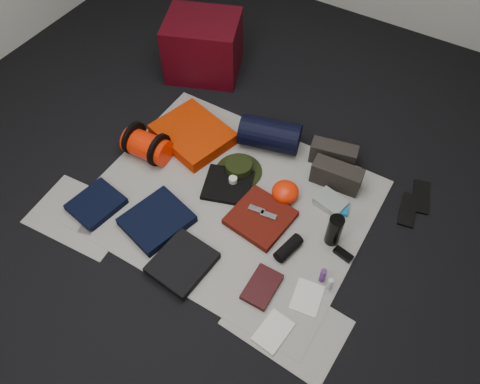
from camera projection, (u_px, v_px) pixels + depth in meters
The scene contains 37 objects.
floor at pixel (230, 202), 2.84m from camera, with size 4.50×4.50×0.02m, color black.
newspaper_mat at pixel (230, 201), 2.83m from camera, with size 1.60×1.30×0.01m, color #B6B4A8.
newspaper_sheet_front_left at pixel (81, 216), 2.77m from camera, with size 0.58×0.40×0.00m, color #B6B4A8.
newspaper_sheet_front_right at pixel (287, 323), 2.38m from camera, with size 0.58×0.40×0.00m, color #B6B4A8.
red_cabinet at pixel (203, 46), 3.39m from camera, with size 0.52×0.43×0.43m, color #45050E.
sleeping_pad at pixel (193, 134), 3.10m from camera, with size 0.47×0.39×0.09m, color red.
stuff_sack at pixel (147, 146), 2.98m from camera, with size 0.17×0.17×0.29m, color #F62204.
sack_strap_left at pixel (134, 138), 2.99m from camera, with size 0.22×0.22×0.03m, color black.
sack_strap_right at pixel (159, 150), 2.93m from camera, with size 0.22×0.22×0.03m, color black.
navy_duffel at pixel (270, 135), 3.02m from camera, with size 0.20×0.20×0.39m, color black.
boonie_brim at pixel (239, 171), 2.96m from camera, with size 0.30×0.30×0.01m, color black.
boonie_crown at pixel (239, 167), 2.93m from camera, with size 0.17×0.17×0.07m, color black.
hiking_boot_left at pixel (333, 154), 2.96m from camera, with size 0.29×0.11×0.14m, color #2A2520.
hiking_boot_right at pixel (337, 176), 2.85m from camera, with size 0.31×0.11×0.15m, color #2A2520.
flip_flop_left at pixel (408, 210), 2.79m from camera, with size 0.09×0.24×0.01m, color black.
flip_flop_right at pixel (421, 197), 2.84m from camera, with size 0.09×0.25×0.01m, color black.
trousers_navy_a at pixel (96, 204), 2.79m from camera, with size 0.25×0.29×0.04m, color black.
trousers_navy_b at pixel (157, 220), 2.71m from camera, with size 0.31×0.36×0.06m, color black.
trousers_charcoal at pixel (182, 263), 2.55m from camera, with size 0.28×0.32×0.05m, color black.
black_tshirt at pixel (228, 185), 2.88m from camera, with size 0.29×0.27×0.03m, color black.
red_shirt at pixel (261, 218), 2.73m from camera, with size 0.32×0.32×0.04m, color #521009.
orange_stuff_sack at pixel (285, 192), 2.80m from camera, with size 0.17×0.17×0.11m, color #F62204.
first_aid_pouch at pixel (331, 202), 2.80m from camera, with size 0.18×0.13×0.04m, color gray.
water_bottle at pixel (334, 230), 2.58m from camera, with size 0.08×0.08×0.21m, color black.
speaker at pixel (288, 248), 2.59m from camera, with size 0.07×0.07×0.18m, color black.
compact_camera at pixel (324, 204), 2.79m from camera, with size 0.11×0.06×0.04m, color #ADADB2.
cyan_case at pixel (340, 210), 2.77m from camera, with size 0.10×0.06×0.03m, color #0F6698.
toiletry_purple at pixel (323, 275), 2.48m from camera, with size 0.03×0.03×0.10m, color #4C1F66.
toiletry_clear at pixel (330, 284), 2.46m from camera, with size 0.03×0.03×0.08m, color #B5BAB5.
paperback_book at pixel (262, 287), 2.48m from camera, with size 0.15×0.23×0.03m, color black.
map_booklet at pixel (273, 331), 2.34m from camera, with size 0.14×0.20×0.01m, color silver.
map_printout at pixel (307, 297), 2.45m from camera, with size 0.15×0.19×0.01m, color silver.
sunglasses at pixel (343, 254), 2.59m from camera, with size 0.11×0.04×0.03m, color black.
key_cluster at pixel (87, 228), 2.70m from camera, with size 0.08×0.08×0.01m, color #ADADB2.
tape_roll at pixel (233, 180), 2.87m from camera, with size 0.05×0.05×0.04m, color silver.
energy_bar_a at pixel (256, 209), 2.73m from camera, with size 0.10×0.04×0.01m, color #ADADB2.
energy_bar_b at pixel (268, 215), 2.71m from camera, with size 0.10×0.04×0.01m, color #ADADB2.
Camera 1 is at (0.90, -1.38, 2.31)m, focal length 35.00 mm.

